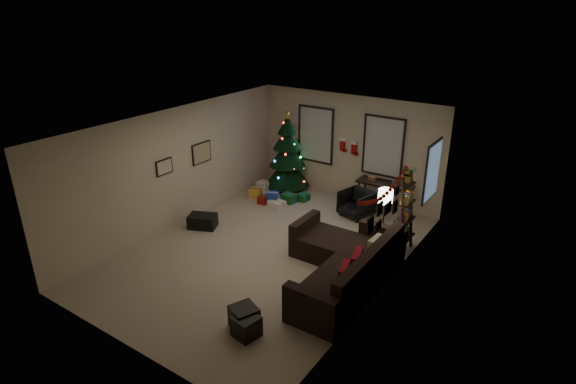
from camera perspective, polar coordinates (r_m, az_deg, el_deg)
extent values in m
plane|color=tan|center=(9.83, -2.46, -7.20)|extent=(7.00, 7.00, 0.00)
plane|color=white|center=(8.80, -2.75, 8.24)|extent=(7.00, 7.00, 0.00)
plane|color=beige|center=(12.05, 7.36, 5.38)|extent=(5.00, 0.00, 5.00)
plane|color=beige|center=(7.05, -19.95, -8.98)|extent=(5.00, 0.00, 5.00)
plane|color=beige|center=(10.82, -13.33, 2.92)|extent=(0.00, 7.00, 7.00)
plane|color=beige|center=(8.12, 11.78, -3.69)|extent=(0.00, 7.00, 7.00)
cube|color=#728CB2|center=(12.41, 3.41, 6.99)|extent=(0.94, 0.02, 1.35)
cube|color=beige|center=(12.41, 3.41, 6.99)|extent=(0.94, 0.03, 1.35)
cube|color=#728CB2|center=(11.60, 11.54, 5.45)|extent=(0.94, 0.02, 1.35)
cube|color=beige|center=(11.60, 11.54, 5.45)|extent=(0.94, 0.03, 1.35)
cube|color=#728CB2|center=(10.31, 17.25, 2.42)|extent=(0.05, 0.27, 1.17)
cube|color=beige|center=(10.31, 17.25, 2.42)|extent=(0.05, 0.45, 1.17)
cylinder|color=black|center=(12.93, -0.07, 1.06)|extent=(0.09, 0.09, 0.26)
cone|color=black|center=(12.79, -0.07, 2.70)|extent=(1.19, 1.19, 0.83)
cone|color=black|center=(12.64, -0.07, 4.75)|extent=(0.98, 0.98, 0.70)
cone|color=black|center=(12.51, -0.08, 6.66)|extent=(0.77, 0.77, 0.61)
cone|color=black|center=(12.42, -0.08, 8.21)|extent=(0.52, 0.52, 0.48)
cylinder|color=maroon|center=(12.98, -0.07, 0.59)|extent=(0.96, 0.96, 0.03)
cube|color=silver|center=(11.81, -1.37, -1.43)|extent=(0.40, 0.30, 0.15)
cube|color=#14591E|center=(12.04, 0.12, -0.74)|extent=(0.35, 0.28, 0.22)
cube|color=gold|center=(12.34, -4.00, -0.13)|extent=(0.30, 0.22, 0.25)
cube|color=navy|center=(11.96, -1.88, -0.72)|extent=(0.28, 0.25, 0.30)
cube|color=maroon|center=(11.98, -3.07, -0.96)|extent=(0.22, 0.22, 0.20)
cube|color=silver|center=(12.72, -3.12, 0.68)|extent=(0.26, 0.26, 0.28)
cube|color=#14591E|center=(12.15, 1.88, -0.62)|extent=(0.25, 0.30, 0.18)
cube|color=black|center=(8.62, 7.60, -10.31)|extent=(0.96, 2.55, 0.45)
cube|color=black|center=(8.26, 10.11, -8.40)|extent=(0.20, 2.55, 0.46)
cube|color=black|center=(7.55, 2.77, -14.28)|extent=(0.96, 0.20, 0.70)
cube|color=black|center=(9.65, 11.35, -5.88)|extent=(0.96, 0.20, 0.70)
cube|color=black|center=(9.60, 4.79, -6.52)|extent=(0.90, 0.96, 0.45)
cube|color=black|center=(9.77, 2.05, -5.03)|extent=(0.18, 0.96, 0.70)
cube|color=maroon|center=(7.86, 6.85, -10.23)|extent=(0.23, 0.45, 0.43)
cube|color=maroon|center=(8.21, 8.34, -8.76)|extent=(0.25, 0.50, 0.49)
cube|color=beige|center=(8.82, 10.54, -6.62)|extent=(0.14, 0.40, 0.40)
cube|color=black|center=(7.72, -5.37, -14.97)|extent=(0.52, 0.52, 0.37)
cube|color=black|center=(7.57, -5.10, -15.98)|extent=(0.43, 0.43, 0.34)
cube|color=black|center=(11.57, 11.71, 0.98)|extent=(1.36, 0.48, 0.05)
cylinder|color=black|center=(11.76, 8.54, -0.37)|extent=(0.05, 0.05, 0.68)
cylinder|color=black|center=(12.09, 9.34, 0.22)|extent=(0.05, 0.05, 0.68)
cylinder|color=black|center=(11.36, 13.95, -1.68)|extent=(0.05, 0.05, 0.68)
cylinder|color=black|center=(11.69, 14.63, -1.03)|extent=(0.05, 0.05, 0.68)
imported|color=black|center=(11.32, 8.33, -1.39)|extent=(0.75, 0.72, 0.65)
cube|color=black|center=(9.57, 13.82, -3.03)|extent=(0.05, 0.05, 1.69)
cube|color=black|center=(9.96, 14.75, -2.09)|extent=(0.05, 0.05, 1.69)
cube|color=black|center=(10.00, 13.85, -5.19)|extent=(0.30, 0.47, 0.03)
cube|color=black|center=(9.84, 14.05, -3.26)|extent=(0.30, 0.47, 0.03)
cube|color=black|center=(9.68, 14.26, -1.26)|extent=(0.30, 0.47, 0.03)
cube|color=black|center=(9.54, 14.47, 0.81)|extent=(0.30, 0.47, 0.03)
imported|color=#4C4C4C|center=(9.33, 14.49, 2.47)|extent=(0.52, 0.51, 0.44)
cylinder|color=black|center=(10.00, 11.23, -7.01)|extent=(0.24, 0.24, 0.03)
cylinder|color=black|center=(9.72, 11.49, -3.97)|extent=(0.03, 0.03, 1.16)
cylinder|color=white|center=(9.46, 11.78, -0.49)|extent=(0.29, 0.29, 0.28)
cube|color=black|center=(11.26, -10.49, 4.72)|extent=(0.04, 0.60, 0.50)
cube|color=tan|center=(11.26, -10.49, 4.72)|extent=(0.01, 0.54, 0.45)
cube|color=black|center=(10.52, -14.85, 2.97)|extent=(0.04, 0.45, 0.35)
cube|color=beige|center=(10.52, -14.85, 2.97)|extent=(0.01, 0.41, 0.31)
cube|color=black|center=(7.54, 9.98, -3.99)|extent=(0.03, 0.22, 0.28)
cube|color=black|center=(7.77, 11.13, -2.02)|extent=(0.03, 0.18, 0.22)
cube|color=black|center=(7.89, 10.97, -4.00)|extent=(0.03, 0.20, 0.16)
cube|color=black|center=(8.11, 12.06, -1.93)|extent=(0.03, 0.26, 0.20)
cube|color=black|center=(8.45, 12.92, -1.72)|extent=(0.03, 0.18, 0.24)
cube|color=black|center=(8.34, 13.10, 0.16)|extent=(0.03, 0.16, 0.16)
cube|color=#990F0C|center=(12.07, 6.65, 5.70)|extent=(0.14, 0.04, 0.30)
cube|color=white|center=(12.03, 6.69, 6.39)|extent=(0.16, 0.05, 0.08)
cube|color=#990F0C|center=(12.08, 6.92, 5.05)|extent=(0.10, 0.04, 0.08)
cube|color=#990F0C|center=(11.94, 8.05, 5.27)|extent=(0.14, 0.04, 0.30)
cube|color=white|center=(11.89, 8.08, 5.96)|extent=(0.16, 0.05, 0.08)
cube|color=#990F0C|center=(11.95, 8.31, 4.61)|extent=(0.10, 0.04, 0.08)
cube|color=black|center=(10.89, -10.36, -3.52)|extent=(0.73, 0.62, 0.31)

